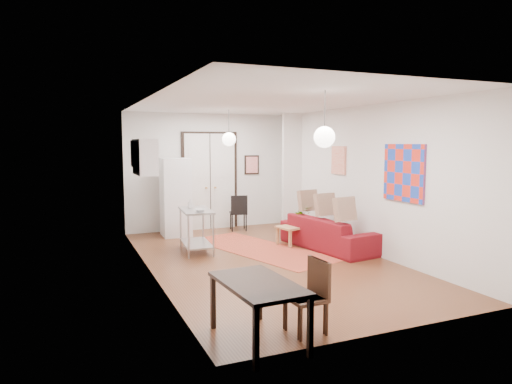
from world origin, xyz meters
name	(u,v)px	position (x,y,z in m)	size (l,w,h in m)	color
floor	(266,260)	(0.00, 0.00, 0.00)	(7.00, 7.00, 0.00)	brown
ceiling	(266,102)	(0.00, 0.00, 2.90)	(4.20, 7.00, 0.02)	silver
wall_back	(209,172)	(0.00, 3.50, 1.45)	(4.20, 0.02, 2.90)	silver
wall_front	(394,207)	(0.00, -3.50, 1.45)	(4.20, 0.02, 2.90)	silver
wall_left	(150,187)	(-2.10, 0.00, 1.45)	(0.02, 7.00, 2.90)	silver
wall_right	(362,179)	(2.10, 0.00, 1.45)	(0.02, 7.00, 2.90)	silver
double_doors	(210,182)	(0.00, 3.46, 1.20)	(1.44, 0.06, 2.50)	silver
stub_partition	(292,172)	(1.85, 2.55, 1.45)	(0.50, 0.10, 2.90)	silver
wall_cabinet	(145,157)	(-1.92, 1.50, 1.90)	(0.35, 1.00, 0.70)	white
painting_popart	(404,173)	(2.08, -1.25, 1.65)	(0.05, 1.00, 1.00)	red
painting_abstract	(339,160)	(2.08, 0.80, 1.80)	(0.05, 0.50, 0.60)	beige
poster_back	(252,165)	(1.15, 3.47, 1.60)	(0.40, 0.03, 0.50)	red
print_left	(133,154)	(-2.07, 2.00, 1.95)	(0.03, 0.44, 0.54)	#A26143
pendant_back	(229,139)	(0.00, 2.00, 2.25)	(0.30, 0.30, 0.80)	white
pendant_front	(324,137)	(0.00, -2.00, 2.25)	(0.30, 0.30, 0.80)	white
kilim_rug	(260,249)	(0.26, 0.87, 0.00)	(1.29, 3.45, 0.01)	#BB452E
sofa	(329,233)	(1.59, 0.37, 0.33)	(2.27, 0.89, 0.66)	maroon
coffee_table	(298,228)	(1.21, 1.00, 0.35)	(1.01, 0.71, 0.41)	tan
potted_plant	(302,216)	(1.31, 1.00, 0.61)	(0.31, 0.36, 0.40)	#3A672E
kitchen_counter	(196,225)	(-1.00, 1.17, 0.54)	(0.66, 1.16, 0.85)	#A1A4A6
bowl	(200,210)	(-1.00, 0.87, 0.88)	(0.20, 0.20, 0.05)	beige
soap_bottle	(190,204)	(-1.05, 1.42, 0.94)	(0.08, 0.08, 0.18)	teal
fridge	(176,197)	(-1.01, 2.90, 0.91)	(0.64, 0.64, 1.82)	white
dining_table	(258,289)	(-1.50, -3.15, 0.60)	(0.77, 1.26, 0.68)	black
dining_chair_near	(301,289)	(-0.90, -3.02, 0.48)	(0.42, 0.58, 0.84)	#321810
dining_chair_far	(303,290)	(-0.90, -3.07, 0.48)	(0.42, 0.58, 0.84)	#321810
black_side_chair	(237,209)	(0.57, 3.04, 0.52)	(0.49, 0.49, 0.89)	black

